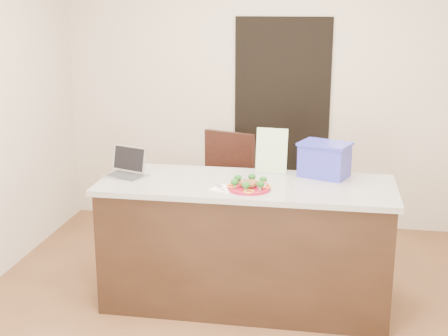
% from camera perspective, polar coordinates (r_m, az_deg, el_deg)
% --- Properties ---
extents(ground, '(4.00, 4.00, 0.00)m').
position_cam_1_polar(ground, '(4.48, 1.49, -13.62)').
color(ground, brown).
rests_on(ground, ground).
extents(room_shell, '(4.00, 4.00, 4.00)m').
position_cam_1_polar(room_shell, '(3.96, 1.65, 7.39)').
color(room_shell, white).
rests_on(room_shell, ground).
extents(doorway, '(0.90, 0.02, 2.00)m').
position_cam_1_polar(doorway, '(5.99, 5.28, 4.03)').
color(doorway, black).
rests_on(doorway, ground).
extents(island, '(2.06, 0.76, 0.92)m').
position_cam_1_polar(island, '(4.50, 2.00, -6.93)').
color(island, black).
rests_on(island, ground).
extents(plate, '(0.30, 0.30, 0.02)m').
position_cam_1_polar(plate, '(4.20, 2.29, -1.80)').
color(plate, maroon).
rests_on(plate, island).
extents(meatballs, '(0.12, 0.12, 0.04)m').
position_cam_1_polar(meatballs, '(4.19, 2.35, -1.44)').
color(meatballs, brown).
rests_on(meatballs, plate).
extents(broccoli, '(0.24, 0.25, 0.04)m').
position_cam_1_polar(broccoli, '(4.18, 2.30, -1.19)').
color(broccoli, '#124512').
rests_on(broccoli, plate).
extents(pepper_rings, '(0.30, 0.30, 0.01)m').
position_cam_1_polar(pepper_rings, '(4.19, 2.29, -1.66)').
color(pepper_rings, orange).
rests_on(pepper_rings, plate).
extents(napkin, '(0.19, 0.19, 0.01)m').
position_cam_1_polar(napkin, '(4.20, 0.00, -1.89)').
color(napkin, white).
rests_on(napkin, island).
extents(fork, '(0.08, 0.15, 0.00)m').
position_cam_1_polar(fork, '(4.21, -0.25, -1.76)').
color(fork, '#B8B8BC').
rests_on(fork, napkin).
extents(knife, '(0.02, 0.18, 0.01)m').
position_cam_1_polar(knife, '(4.18, 0.37, -1.88)').
color(knife, white).
rests_on(knife, napkin).
extents(yogurt_bottle, '(0.03, 0.03, 0.07)m').
position_cam_1_polar(yogurt_bottle, '(4.16, 3.69, -1.76)').
color(yogurt_bottle, beige).
rests_on(yogurt_bottle, island).
extents(laptop, '(0.34, 0.32, 0.21)m').
position_cam_1_polar(laptop, '(4.57, -8.86, 0.04)').
color(laptop, '#A9A9AE').
rests_on(laptop, island).
extents(leaflet, '(0.24, 0.07, 0.33)m').
position_cam_1_polar(leaflet, '(4.57, 4.37, 1.59)').
color(leaflet, white).
rests_on(leaflet, island).
extents(blue_box, '(0.41, 0.36, 0.25)m').
position_cam_1_polar(blue_box, '(4.52, 9.18, 0.78)').
color(blue_box, '#3033AF').
rests_on(blue_box, island).
extents(chair, '(0.60, 0.61, 1.06)m').
position_cam_1_polar(chair, '(5.31, 0.29, -1.78)').
color(chair, black).
rests_on(chair, ground).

